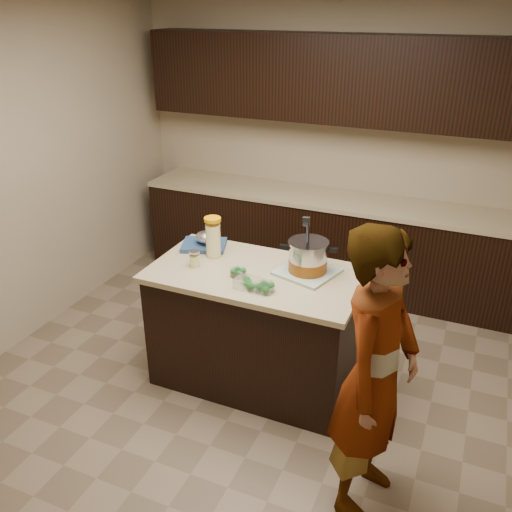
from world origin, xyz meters
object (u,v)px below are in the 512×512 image
(island, at_px, (256,327))
(lemonade_pitcher, at_px, (213,238))
(stock_pot, at_px, (308,258))
(person, at_px, (375,376))

(island, distance_m, lemonade_pitcher, 0.71)
(stock_pot, bearing_deg, island, -173.54)
(stock_pot, relative_size, person, 0.23)
(lemonade_pitcher, distance_m, person, 1.61)
(lemonade_pitcher, bearing_deg, stock_pot, 0.51)
(stock_pot, xyz_separation_m, person, (0.65, -0.85, -0.17))
(lemonade_pitcher, bearing_deg, island, -16.72)
(island, relative_size, lemonade_pitcher, 5.01)
(lemonade_pitcher, height_order, person, person)
(island, bearing_deg, stock_pot, 20.40)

